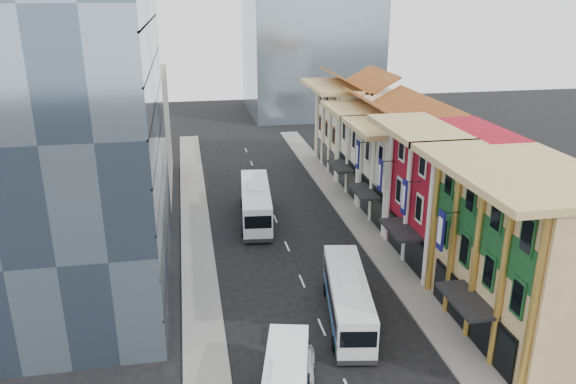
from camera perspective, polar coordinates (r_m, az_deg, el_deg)
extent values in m
cube|color=slate|center=(56.07, 8.51, -4.72)|extent=(3.00, 90.00, 0.15)
cube|color=slate|center=(53.34, -9.17, -6.09)|extent=(3.00, 90.00, 0.15)
cube|color=tan|center=(42.19, 23.55, -5.91)|extent=(8.00, 14.00, 12.00)
cube|color=maroon|center=(51.68, 16.39, -0.40)|extent=(8.00, 10.00, 12.00)
cube|color=white|center=(60.13, 12.35, 1.77)|extent=(8.00, 9.00, 10.00)
cube|color=white|center=(68.15, 9.50, 4.07)|extent=(8.00, 9.00, 10.00)
cube|color=white|center=(77.65, 6.93, 6.51)|extent=(8.00, 12.00, 11.00)
cube|color=#44566C|center=(46.56, -20.68, 8.49)|extent=(12.00, 26.00, 30.00)
cube|color=gray|center=(70.36, -16.14, 5.74)|extent=(10.00, 18.00, 14.00)
imported|color=silver|center=(37.51, 1.57, -17.07)|extent=(2.29, 3.87, 1.23)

